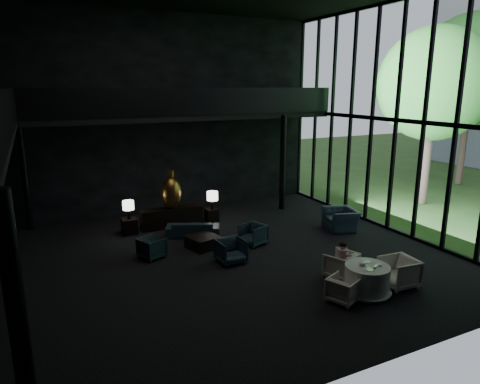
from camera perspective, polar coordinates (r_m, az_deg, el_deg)
name	(u,v)px	position (r m, az deg, el deg)	size (l,w,h in m)	color
floor	(215,260)	(13.18, -3.40, -9.10)	(14.00, 12.00, 0.02)	black
wall_back	(156,116)	(17.87, -11.10, 9.97)	(14.00, 0.04, 8.00)	black
wall_front	(356,160)	(7.05, 15.22, 4.09)	(14.00, 0.04, 8.00)	black
curtain_wall	(396,120)	(16.14, 20.12, 9.00)	(0.20, 12.00, 8.00)	black
mezzanine_back	(188,116)	(17.20, -6.96, 9.98)	(12.00, 2.00, 0.25)	black
railing_left	(10,111)	(11.25, -28.35, 9.50)	(0.06, 12.00, 1.00)	black
railing_back	(196,102)	(16.23, -5.84, 11.91)	(12.00, 0.06, 1.00)	black
column_sw	(20,342)	(6.37, -27.22, -17.32)	(0.24, 0.24, 4.00)	black
column_nw	(25,176)	(17.22, -26.78, 1.88)	(0.24, 0.24, 4.00)	black
column_ne	(283,163)	(18.17, 5.71, 3.86)	(0.24, 0.24, 4.00)	black
tree_near	(434,84)	(20.45, 24.47, 12.94)	(4.80, 4.80, 7.65)	#382D23
tree_far	(472,69)	(25.62, 28.57, 14.15)	(5.60, 5.60, 8.80)	#382D23
console	(172,217)	(16.27, -9.10, -3.35)	(2.32, 0.53, 0.74)	black
bronze_urn	(171,192)	(15.96, -9.17, -0.03)	(0.77, 0.77, 1.43)	#B38A21
side_table_left	(129,226)	(15.85, -14.53, -4.43)	(0.51, 0.51, 0.56)	black
table_lamp_left	(128,206)	(15.60, -14.67, -1.82)	(0.40, 0.40, 0.67)	black
side_table_right	(212,215)	(16.77, -3.80, -3.09)	(0.46, 0.46, 0.51)	black
table_lamp_right	(212,197)	(16.46, -3.70, -0.63)	(0.43, 0.43, 0.72)	black
sofa	(193,227)	(15.19, -6.30, -4.67)	(1.67, 0.49, 0.65)	black
lounge_armchair_west	(152,247)	(13.52, -11.64, -7.25)	(0.64, 0.60, 0.66)	black
lounge_armchair_east	(253,234)	(14.32, 1.77, -5.56)	(0.73, 0.68, 0.75)	#1D2A35
lounge_armchair_south	(231,249)	(12.87, -1.22, -7.66)	(0.80, 0.75, 0.83)	#203545
window_armchair	(341,214)	(16.13, 13.33, -2.93)	(1.32, 0.86, 1.16)	#1B2731
coffee_table	(203,242)	(14.13, -4.94, -6.63)	(0.90, 0.90, 0.40)	black
dining_table	(367,281)	(11.56, 16.52, -11.34)	(1.27, 1.27, 0.75)	white
dining_chair_north	(341,263)	(12.24, 13.33, -9.25)	(0.79, 0.74, 0.81)	silver
dining_chair_east	(399,269)	(12.15, 20.45, -9.62)	(0.92, 0.87, 0.95)	beige
dining_chair_west	(343,290)	(11.02, 13.60, -12.53)	(0.61, 0.57, 0.62)	beige
child	(343,253)	(12.02, 13.55, -7.90)	(0.29, 0.29, 0.62)	#EEA1B2
plate_a	(370,270)	(11.16, 16.97, -9.88)	(0.22, 0.22, 0.01)	white
plate_b	(366,261)	(11.63, 16.50, -8.86)	(0.23, 0.23, 0.02)	white
saucer	(378,266)	(11.45, 17.90, -9.35)	(0.15, 0.15, 0.01)	white
coffee_cup	(380,265)	(11.43, 18.15, -9.20)	(0.09, 0.09, 0.06)	white
cereal_bowl	(362,264)	(11.35, 16.00, -9.20)	(0.17, 0.17, 0.08)	white
cream_pot	(375,268)	(11.25, 17.52, -9.58)	(0.06, 0.06, 0.07)	#99999E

